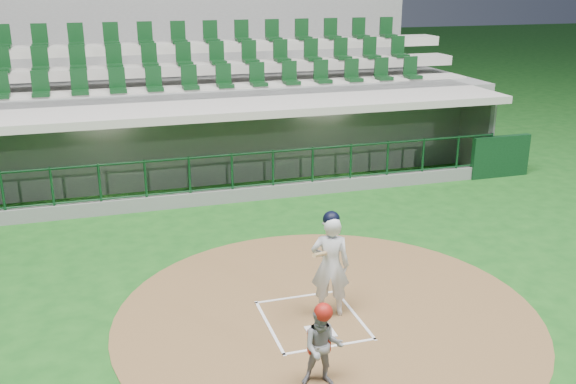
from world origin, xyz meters
name	(u,v)px	position (x,y,z in m)	size (l,w,h in m)	color
ground	(307,312)	(0.00, 0.00, 0.00)	(120.00, 120.00, 0.00)	#154A15
dirt_circle	(327,315)	(0.30, -0.20, 0.01)	(7.20, 7.20, 0.01)	brown
home_plate	(321,332)	(0.00, -0.70, 0.02)	(0.43, 0.43, 0.02)	silver
batter_box_chalk	(312,320)	(0.00, -0.30, 0.02)	(1.55, 1.80, 0.01)	white
dugout_structure	(223,148)	(0.16, 7.81, 0.96)	(16.40, 3.70, 3.00)	slate
seating_deck	(199,111)	(0.00, 10.91, 1.42)	(17.00, 6.72, 5.15)	gray
batter	(330,264)	(0.35, -0.16, 0.94)	(0.92, 0.95, 1.85)	silver
catcher	(323,345)	(-0.45, -2.01, 0.63)	(0.68, 0.60, 1.26)	gray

